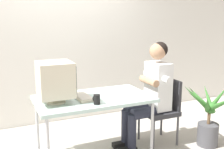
# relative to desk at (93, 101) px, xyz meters

# --- Properties ---
(wall_back) EXTENTS (8.00, 0.10, 3.00)m
(wall_back) POSITION_rel_desk_xyz_m (0.30, 1.40, 0.80)
(wall_back) COLOR silver
(wall_back) RESTS_ON ground_plane
(desk) EXTENTS (1.34, 0.78, 0.76)m
(desk) POSITION_rel_desk_xyz_m (0.00, 0.00, 0.00)
(desk) COLOR #B7B7BC
(desk) RESTS_ON ground_plane
(crt_monitor) EXTENTS (0.38, 0.37, 0.45)m
(crt_monitor) POSITION_rel_desk_xyz_m (-0.44, -0.02, 0.31)
(crt_monitor) COLOR beige
(crt_monitor) RESTS_ON desk
(keyboard) EXTENTS (0.18, 0.41, 0.03)m
(keyboard) POSITION_rel_desk_xyz_m (-0.13, 0.02, 0.07)
(keyboard) COLOR beige
(keyboard) RESTS_ON desk
(office_chair) EXTENTS (0.43, 0.43, 0.87)m
(office_chair) POSITION_rel_desk_xyz_m (0.99, 0.01, -0.21)
(office_chair) COLOR #4C4C51
(office_chair) RESTS_ON ground_plane
(person_seated) EXTENTS (0.71, 0.54, 1.37)m
(person_seated) POSITION_rel_desk_xyz_m (0.80, 0.01, 0.04)
(person_seated) COLOR silver
(person_seated) RESTS_ON ground_plane
(potted_plant) EXTENTS (0.73, 0.77, 0.82)m
(potted_plant) POSITION_rel_desk_xyz_m (1.48, -0.32, -0.31)
(potted_plant) COLOR #4C4C51
(potted_plant) RESTS_ON ground_plane
(desk_mug) EXTENTS (0.07, 0.08, 0.11)m
(desk_mug) POSITION_rel_desk_xyz_m (-0.06, -0.26, 0.11)
(desk_mug) COLOR black
(desk_mug) RESTS_ON desk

